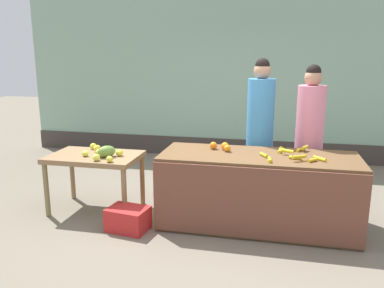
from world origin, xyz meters
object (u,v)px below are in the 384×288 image
vendor_woman_pink_shirt (309,138)px  produce_sack (174,178)px  produce_crate (128,219)px  vendor_woman_blue_shirt (260,133)px

vendor_woman_pink_shirt → produce_sack: vendor_woman_pink_shirt is taller
produce_crate → produce_sack: produce_sack is taller
vendor_woman_pink_shirt → produce_crate: (-1.98, -1.11, -0.79)m
vendor_woman_blue_shirt → produce_crate: bearing=-140.6°
produce_crate → produce_sack: bearing=80.6°
produce_crate → vendor_woman_pink_shirt: bearing=29.4°
vendor_woman_blue_shirt → vendor_woman_pink_shirt: (0.61, -0.01, -0.04)m
produce_sack → vendor_woman_pink_shirt: bearing=-3.3°
produce_crate → produce_sack: size_ratio=0.90×
produce_crate → produce_sack: (0.20, 1.22, 0.11)m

